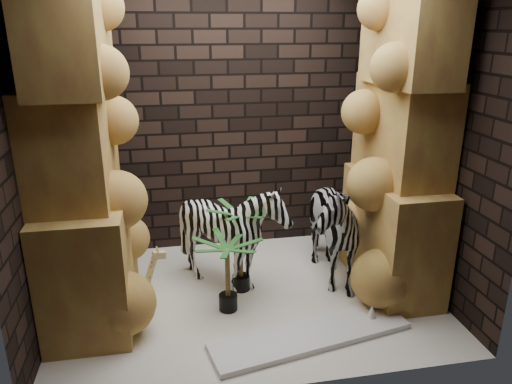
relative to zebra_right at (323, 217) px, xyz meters
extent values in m
plane|color=white|center=(-0.80, -0.25, -0.67)|extent=(3.50, 3.50, 0.00)
plane|color=black|center=(-0.80, 1.00, 0.83)|extent=(3.50, 0.00, 3.50)
plane|color=black|center=(-0.80, -1.50, 0.83)|extent=(3.50, 0.00, 3.50)
plane|color=black|center=(-2.55, -0.25, 0.83)|extent=(0.00, 3.00, 3.00)
plane|color=black|center=(0.95, -0.25, 0.83)|extent=(0.00, 3.00, 3.00)
imported|color=white|center=(0.00, 0.00, 0.00)|extent=(0.64, 1.15, 1.34)
imported|color=white|center=(-0.92, -0.02, -0.16)|extent=(0.99, 1.19, 1.02)
cube|color=white|center=(-0.40, -0.98, -0.64)|extent=(1.76, 0.75, 0.05)
camera|label=1|loc=(-1.48, -4.25, 1.81)|focal=33.99mm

